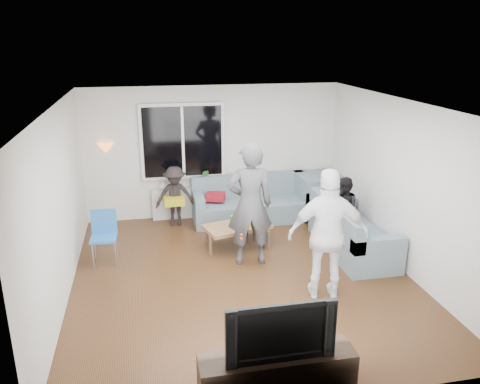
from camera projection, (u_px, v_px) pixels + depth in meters
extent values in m
cube|color=#56351C|center=(241.00, 277.00, 7.32)|extent=(5.00, 5.50, 0.04)
cube|color=white|center=(242.00, 103.00, 6.50)|extent=(5.00, 5.50, 0.04)
cube|color=silver|center=(213.00, 152.00, 9.49)|extent=(5.00, 0.04, 2.60)
cube|color=silver|center=(304.00, 290.00, 4.33)|extent=(5.00, 0.04, 2.60)
cube|color=silver|center=(58.00, 207.00, 6.43)|extent=(0.04, 5.50, 2.60)
cube|color=silver|center=(401.00, 185.00, 7.39)|extent=(0.04, 5.50, 2.60)
cube|color=white|center=(183.00, 141.00, 9.22)|extent=(1.62, 0.06, 1.47)
cube|color=black|center=(183.00, 142.00, 9.19)|extent=(1.50, 0.02, 1.35)
cube|color=white|center=(183.00, 142.00, 9.18)|extent=(0.05, 0.03, 1.35)
cube|color=silver|center=(185.00, 203.00, 9.57)|extent=(1.30, 0.12, 0.62)
imported|color=#2C6026|center=(204.00, 179.00, 9.47)|extent=(0.22, 0.19, 0.36)
imported|color=silver|center=(163.00, 186.00, 9.34)|extent=(0.21, 0.21, 0.18)
cube|color=slate|center=(318.00, 195.00, 9.69)|extent=(0.85, 0.85, 0.85)
cube|color=gold|center=(174.00, 201.00, 9.09)|extent=(0.40, 0.34, 0.14)
cube|color=maroon|center=(215.00, 197.00, 9.32)|extent=(0.43, 0.39, 0.13)
cube|color=olive|center=(237.00, 236.00, 8.28)|extent=(1.22, 0.87, 0.40)
cylinder|color=maroon|center=(237.00, 221.00, 8.17)|extent=(0.17, 0.17, 0.17)
imported|color=#47484C|center=(250.00, 205.00, 7.46)|extent=(0.75, 0.53, 1.97)
imported|color=white|center=(328.00, 235.00, 6.48)|extent=(1.16, 0.69, 1.85)
imported|color=black|center=(343.00, 210.00, 8.40)|extent=(0.56, 0.65, 1.17)
imported|color=black|center=(175.00, 196.00, 9.12)|extent=(0.76, 0.45, 1.16)
cube|color=#302218|center=(277.00, 373.00, 4.89)|extent=(1.60, 0.40, 0.44)
imported|color=black|center=(278.00, 327.00, 4.72)|extent=(1.10, 0.14, 0.64)
cylinder|color=black|center=(241.00, 217.00, 8.32)|extent=(0.07, 0.07, 0.20)
cylinder|color=#32961B|center=(232.00, 222.00, 8.06)|extent=(0.08, 0.08, 0.22)
cylinder|color=orange|center=(250.00, 217.00, 8.18)|extent=(0.07, 0.07, 0.28)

